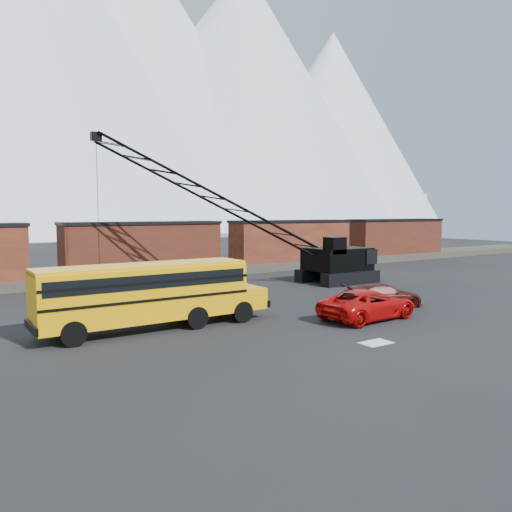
{
  "coord_description": "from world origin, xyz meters",
  "views": [
    {
      "loc": [
        -15.57,
        -18.75,
        5.64
      ],
      "look_at": [
        1.17,
        6.38,
        3.0
      ],
      "focal_mm": 35.0,
      "sensor_mm": 36.0,
      "label": 1
    }
  ],
  "objects_px": {
    "maroon_suv": "(383,295)",
    "crawler_crane": "(220,201)",
    "school_bus": "(151,293)",
    "red_pickup": "(368,304)"
  },
  "relations": [
    {
      "from": "maroon_suv",
      "to": "crawler_crane",
      "type": "distance_m",
      "value": 14.07
    },
    {
      "from": "school_bus",
      "to": "red_pickup",
      "type": "bearing_deg",
      "value": -21.77
    },
    {
      "from": "maroon_suv",
      "to": "school_bus",
      "type": "bearing_deg",
      "value": 101.94
    },
    {
      "from": "crawler_crane",
      "to": "red_pickup",
      "type": "bearing_deg",
      "value": -85.86
    },
    {
      "from": "red_pickup",
      "to": "crawler_crane",
      "type": "xyz_separation_m",
      "value": [
        -1.02,
        14.05,
        5.67
      ]
    },
    {
      "from": "school_bus",
      "to": "red_pickup",
      "type": "relative_size",
      "value": 2.04
    },
    {
      "from": "school_bus",
      "to": "crawler_crane",
      "type": "xyz_separation_m",
      "value": [
        9.41,
        9.88,
        4.67
      ]
    },
    {
      "from": "red_pickup",
      "to": "crawler_crane",
      "type": "distance_m",
      "value": 15.19
    },
    {
      "from": "red_pickup",
      "to": "crawler_crane",
      "type": "bearing_deg",
      "value": 1.19
    },
    {
      "from": "school_bus",
      "to": "crawler_crane",
      "type": "height_order",
      "value": "crawler_crane"
    }
  ]
}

